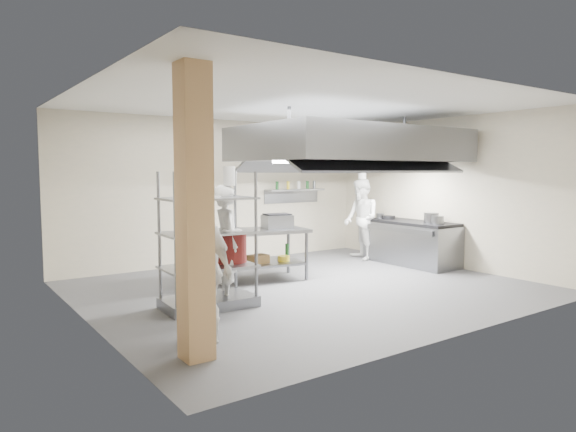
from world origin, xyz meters
TOP-DOWN VIEW (x-y plane):
  - floor at (0.00, 0.00)m, footprint 7.00×7.00m
  - ceiling at (0.00, 0.00)m, footprint 7.00×7.00m
  - wall_back at (0.00, 3.00)m, footprint 7.00×0.00m
  - wall_left at (-3.50, 0.00)m, footprint 0.00×6.00m
  - wall_right at (3.50, 0.00)m, footprint 0.00×6.00m
  - column at (-2.90, -1.90)m, footprint 0.30×0.30m
  - exhaust_hood at (1.30, 0.40)m, footprint 4.00×2.50m
  - hood_strip_a at (0.40, 0.40)m, footprint 1.60×0.12m
  - hood_strip_b at (2.20, 0.40)m, footprint 1.60×0.12m
  - wall_shelf at (1.80, 2.84)m, footprint 1.50×0.28m
  - island at (-0.57, 1.00)m, footprint 2.23×1.20m
  - island_worktop at (-0.57, 1.00)m, footprint 2.23×1.20m
  - island_undershelf at (-0.57, 1.00)m, footprint 2.05×1.09m
  - pass_rack at (-1.90, -0.16)m, footprint 1.32×0.81m
  - cooking_range at (3.08, 0.50)m, footprint 0.80×2.00m
  - range_top at (3.08, 0.50)m, footprint 0.78×1.96m
  - chef_head at (-1.54, -0.07)m, footprint 0.57×0.72m
  - chef_line at (2.60, 1.50)m, footprint 0.93×1.04m
  - chef_plating at (-2.60, -1.44)m, footprint 0.55×1.03m
  - griddle at (-0.02, 0.88)m, footprint 0.56×0.47m
  - wicker_basket at (-0.42, 0.89)m, footprint 0.37×0.28m
  - stockpot at (3.11, 0.02)m, footprint 0.29×0.29m
  - plate_stack at (-1.90, -0.16)m, footprint 0.28×0.28m

SIDE VIEW (x-z plane):
  - floor at x=0.00m, z-range 0.00..0.00m
  - island_undershelf at x=-0.57m, z-range 0.28..0.32m
  - wicker_basket at x=-0.42m, z-range 0.32..0.47m
  - cooking_range at x=3.08m, z-range 0.00..0.84m
  - island at x=-0.57m, z-range 0.00..0.91m
  - plate_stack at x=-1.90m, z-range 0.59..0.64m
  - chef_plating at x=-2.60m, z-range 0.00..1.68m
  - chef_head at x=-1.54m, z-range 0.00..1.73m
  - range_top at x=3.08m, z-range 0.84..0.90m
  - island_worktop at x=-0.57m, z-range 0.85..0.91m
  - chef_line at x=2.60m, z-range 0.00..1.77m
  - pass_rack at x=-1.90m, z-range 0.00..1.92m
  - stockpot at x=3.11m, z-range 0.90..1.10m
  - griddle at x=-0.02m, z-range 0.91..1.15m
  - wall_back at x=0.00m, z-range -2.00..5.00m
  - wall_left at x=-3.50m, z-range -1.50..4.50m
  - wall_right at x=3.50m, z-range -1.50..4.50m
  - column at x=-2.90m, z-range 0.00..3.00m
  - wall_shelf at x=1.80m, z-range 1.48..1.52m
  - hood_strip_a at x=0.40m, z-range 2.06..2.10m
  - hood_strip_b at x=2.20m, z-range 2.06..2.10m
  - exhaust_hood at x=1.30m, z-range 2.10..2.70m
  - ceiling at x=0.00m, z-range 3.00..3.00m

